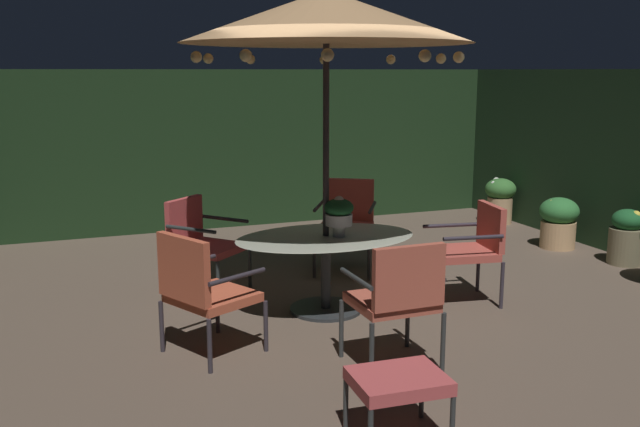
% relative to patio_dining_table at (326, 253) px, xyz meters
% --- Properties ---
extents(ground_plane, '(8.08, 7.86, 0.02)m').
position_rel_patio_dining_table_xyz_m(ground_plane, '(0.25, 0.14, -0.56)').
color(ground_plane, brown).
extents(hedge_backdrop_rear, '(8.08, 0.30, 2.18)m').
position_rel_patio_dining_table_xyz_m(hedge_backdrop_rear, '(0.25, 3.92, 0.54)').
color(hedge_backdrop_rear, black).
rests_on(hedge_backdrop_rear, ground_plane).
extents(patio_dining_table, '(1.66, 1.11, 0.71)m').
position_rel_patio_dining_table_xyz_m(patio_dining_table, '(0.00, 0.00, 0.00)').
color(patio_dining_table, '#292D2F').
rests_on(patio_dining_table, ground_plane).
extents(patio_umbrella, '(2.51, 2.51, 2.91)m').
position_rel_patio_dining_table_xyz_m(patio_umbrella, '(0.00, -0.00, 2.06)').
color(patio_umbrella, '#2F2B2C').
rests_on(patio_umbrella, ground_plane).
extents(centerpiece_planter, '(0.26, 0.26, 0.37)m').
position_rel_patio_dining_table_xyz_m(centerpiece_planter, '(0.10, -0.07, 0.38)').
color(centerpiece_planter, beige).
rests_on(centerpiece_planter, patio_dining_table).
extents(patio_chair_north, '(0.85, 0.85, 0.92)m').
position_rel_patio_dining_table_xyz_m(patio_chair_north, '(-0.94, 1.05, -0.02)').
color(patio_chair_north, '#2A3030').
rests_on(patio_chair_north, ground_plane).
extents(patio_chair_northeast, '(0.80, 0.82, 0.97)m').
position_rel_patio_dining_table_xyz_m(patio_chair_northeast, '(-1.26, -0.63, 0.00)').
color(patio_chair_northeast, '#2E2930').
rests_on(patio_chair_northeast, ground_plane).
extents(patio_chair_east, '(0.61, 0.58, 0.98)m').
position_rel_patio_dining_table_xyz_m(patio_chair_east, '(0.01, -1.40, 0.03)').
color(patio_chair_east, '#2D3030').
rests_on(patio_chair_east, ground_plane).
extents(patio_chair_southeast, '(0.72, 0.66, 0.93)m').
position_rel_patio_dining_table_xyz_m(patio_chair_southeast, '(1.39, -0.23, 0.00)').
color(patio_chair_southeast, '#2F2A33').
rests_on(patio_chair_southeast, ground_plane).
extents(patio_chair_south, '(0.83, 0.84, 0.99)m').
position_rel_patio_dining_table_xyz_m(patio_chair_south, '(0.72, 1.21, 0.03)').
color(patio_chair_south, '#302F30').
rests_on(patio_chair_south, ground_plane).
extents(ottoman_footrest, '(0.57, 0.46, 0.41)m').
position_rel_patio_dining_table_xyz_m(ottoman_footrest, '(-0.43, -2.30, -0.19)').
color(ottoman_footrest, '#2C2F2F').
rests_on(ottoman_footrest, ground_plane).
extents(potted_plant_right_near, '(0.39, 0.39, 0.63)m').
position_rel_patio_dining_table_xyz_m(potted_plant_right_near, '(3.78, 0.28, -0.24)').
color(potted_plant_right_near, '#7A6F51').
rests_on(potted_plant_right_near, ground_plane).
extents(potted_plant_left_far, '(0.44, 0.44, 0.65)m').
position_rel_patio_dining_table_xyz_m(potted_plant_left_far, '(3.73, 2.65, -0.18)').
color(potted_plant_left_far, tan).
rests_on(potted_plant_left_far, ground_plane).
extents(potted_plant_back_left, '(0.48, 0.48, 0.63)m').
position_rel_patio_dining_table_xyz_m(potted_plant_back_left, '(3.55, 1.17, -0.21)').
color(potted_plant_back_left, tan).
rests_on(potted_plant_back_left, ground_plane).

